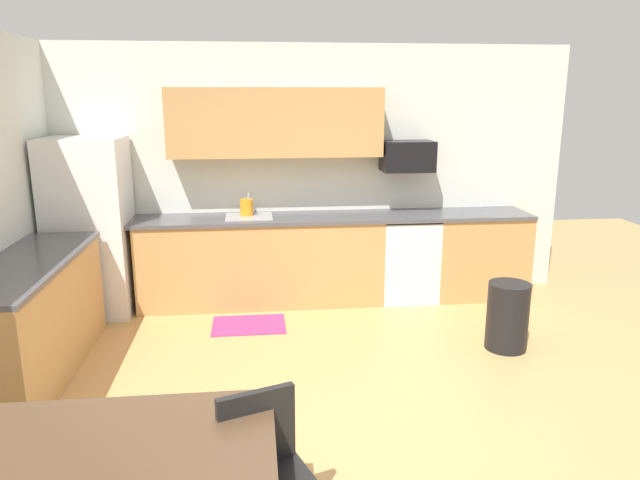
% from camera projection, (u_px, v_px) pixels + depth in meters
% --- Properties ---
extents(ground_plane, '(12.00, 12.00, 0.00)m').
position_uv_depth(ground_plane, '(336.00, 410.00, 4.20)').
color(ground_plane, tan).
extents(wall_back, '(5.80, 0.10, 2.70)m').
position_uv_depth(wall_back, '(303.00, 173.00, 6.43)').
color(wall_back, silver).
rests_on(wall_back, ground).
extents(cabinet_run_back, '(2.54, 0.60, 0.90)m').
position_uv_depth(cabinet_run_back, '(262.00, 262.00, 6.26)').
color(cabinet_run_back, tan).
rests_on(cabinet_run_back, ground).
extents(cabinet_run_back_right, '(1.01, 0.60, 0.90)m').
position_uv_depth(cabinet_run_back_right, '(477.00, 255.00, 6.52)').
color(cabinet_run_back_right, tan).
rests_on(cabinet_run_back_right, ground).
extents(cabinet_run_left, '(0.60, 2.00, 0.90)m').
position_uv_depth(cabinet_run_left, '(31.00, 322.00, 4.62)').
color(cabinet_run_left, tan).
rests_on(cabinet_run_left, ground).
extents(countertop_back, '(4.80, 0.64, 0.04)m').
position_uv_depth(countertop_back, '(306.00, 218.00, 6.20)').
color(countertop_back, '#4C4C51').
rests_on(countertop_back, cabinet_run_back).
extents(countertop_left, '(0.64, 2.00, 0.04)m').
position_uv_depth(countertop_left, '(24.00, 264.00, 4.51)').
color(countertop_left, '#4C4C51').
rests_on(countertop_left, cabinet_run_left).
extents(upper_cabinets_back, '(2.20, 0.34, 0.70)m').
position_uv_depth(upper_cabinets_back, '(276.00, 122.00, 6.06)').
color(upper_cabinets_back, tan).
extents(refrigerator, '(0.76, 0.70, 1.78)m').
position_uv_depth(refrigerator, '(90.00, 227.00, 5.90)').
color(refrigerator, white).
rests_on(refrigerator, ground).
extents(oven_range, '(0.60, 0.60, 0.91)m').
position_uv_depth(oven_range, '(406.00, 257.00, 6.43)').
color(oven_range, white).
rests_on(oven_range, ground).
extents(microwave, '(0.54, 0.36, 0.32)m').
position_uv_depth(microwave, '(407.00, 156.00, 6.26)').
color(microwave, black).
extents(sink_basin, '(0.48, 0.40, 0.14)m').
position_uv_depth(sink_basin, '(249.00, 223.00, 6.15)').
color(sink_basin, '#A5A8AD').
rests_on(sink_basin, countertop_back).
extents(sink_faucet, '(0.02, 0.02, 0.24)m').
position_uv_depth(sink_faucet, '(249.00, 205.00, 6.28)').
color(sink_faucet, '#B2B5BA').
rests_on(sink_faucet, countertop_back).
extents(dining_table, '(1.40, 0.90, 0.75)m').
position_uv_depth(dining_table, '(109.00, 463.00, 2.47)').
color(dining_table, brown).
rests_on(dining_table, ground).
extents(chair_near_table, '(0.51, 0.51, 0.85)m').
position_uv_depth(chair_near_table, '(266.00, 470.00, 2.72)').
color(chair_near_table, black).
rests_on(chair_near_table, ground).
extents(trash_bin, '(0.36, 0.36, 0.60)m').
position_uv_depth(trash_bin, '(508.00, 316.00, 5.15)').
color(trash_bin, black).
rests_on(trash_bin, ground).
extents(floor_mat, '(0.70, 0.50, 0.01)m').
position_uv_depth(floor_mat, '(249.00, 325.00, 5.73)').
color(floor_mat, '#CC3372').
rests_on(floor_mat, ground).
extents(kettle, '(0.14, 0.14, 0.20)m').
position_uv_depth(kettle, '(247.00, 209.00, 6.16)').
color(kettle, orange).
rests_on(kettle, countertop_back).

